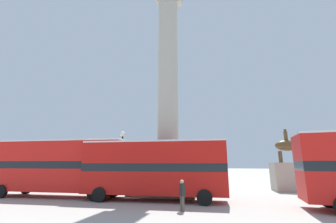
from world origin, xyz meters
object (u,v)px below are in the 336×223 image
(street_lamp, at_px, (122,156))
(pedestrian_near_lamp, at_px, (182,193))
(bus_b, at_px, (59,165))
(equestrian_statue, at_px, (290,172))
(bus_c, at_px, (154,167))
(monument_column, at_px, (168,115))

(street_lamp, distance_m, pedestrian_near_lamp, 8.87)
(bus_b, xyz_separation_m, equestrian_statue, (19.29, 9.03, -0.69))
(bus_c, relative_size, equestrian_statue, 1.73)
(pedestrian_near_lamp, bearing_deg, equestrian_statue, -70.68)
(monument_column, bearing_deg, pedestrian_near_lamp, -69.23)
(bus_c, bearing_deg, street_lamp, 143.00)
(monument_column, xyz_separation_m, bus_b, (-8.07, -4.55, -4.76))
(bus_b, xyz_separation_m, bus_c, (8.17, 0.20, -0.12))
(monument_column, relative_size, bus_c, 2.11)
(monument_column, relative_size, equestrian_statue, 3.64)
(bus_c, height_order, pedestrian_near_lamp, bus_c)
(bus_b, bearing_deg, bus_c, -3.40)
(bus_c, distance_m, pedestrian_near_lamp, 4.25)
(street_lamp, height_order, pedestrian_near_lamp, street_lamp)
(equestrian_statue, bearing_deg, monument_column, -162.84)
(bus_c, bearing_deg, bus_b, 176.80)
(monument_column, distance_m, street_lamp, 5.79)
(monument_column, distance_m, bus_b, 10.41)
(bus_b, bearing_deg, equestrian_statue, 20.29)
(equestrian_statue, bearing_deg, street_lamp, -161.64)
(bus_c, height_order, equestrian_statue, equestrian_statue)
(street_lamp, xyz_separation_m, pedestrian_near_lamp, (6.59, -5.47, -2.33))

